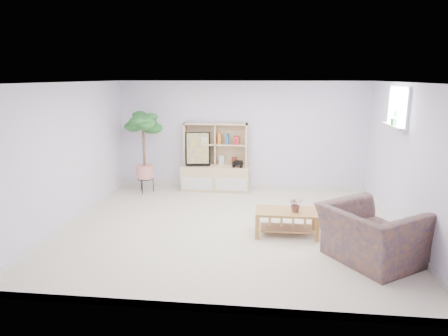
# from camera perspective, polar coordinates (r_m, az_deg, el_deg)

# --- Properties ---
(floor) EXTENTS (5.50, 5.00, 0.01)m
(floor) POSITION_cam_1_polar(r_m,az_deg,el_deg) (6.81, 0.94, -8.49)
(floor) COLOR beige
(floor) RESTS_ON ground
(ceiling) EXTENTS (5.50, 5.00, 0.01)m
(ceiling) POSITION_cam_1_polar(r_m,az_deg,el_deg) (6.34, 1.02, 12.13)
(ceiling) COLOR white
(ceiling) RESTS_ON walls
(walls) EXTENTS (5.51, 5.01, 2.40)m
(walls) POSITION_cam_1_polar(r_m,az_deg,el_deg) (6.47, 0.98, 1.45)
(walls) COLOR #DDD5FF
(walls) RESTS_ON floor
(baseboard) EXTENTS (5.50, 5.00, 0.10)m
(baseboard) POSITION_cam_1_polar(r_m,az_deg,el_deg) (6.80, 0.94, -8.10)
(baseboard) COLOR silver
(baseboard) RESTS_ON floor
(window) EXTENTS (0.10, 0.98, 0.68)m
(window) POSITION_cam_1_polar(r_m,az_deg,el_deg) (7.25, 23.72, 7.99)
(window) COLOR #ADC4E5
(window) RESTS_ON walls
(window_sill) EXTENTS (0.14, 1.00, 0.04)m
(window_sill) POSITION_cam_1_polar(r_m,az_deg,el_deg) (7.27, 23.04, 5.52)
(window_sill) COLOR silver
(window_sill) RESTS_ON walls
(storage_unit) EXTENTS (1.49, 0.50, 1.49)m
(storage_unit) POSITION_cam_1_polar(r_m,az_deg,el_deg) (8.81, -1.27, 1.52)
(storage_unit) COLOR #CFB081
(storage_unit) RESTS_ON floor
(poster) EXTENTS (0.55, 0.20, 0.75)m
(poster) POSITION_cam_1_polar(r_m,az_deg,el_deg) (8.78, -3.74, 2.71)
(poster) COLOR yellow
(poster) RESTS_ON storage_unit
(toy_truck) EXTENTS (0.31, 0.23, 0.16)m
(toy_truck) POSITION_cam_1_polar(r_m,az_deg,el_deg) (8.69, 1.99, 0.64)
(toy_truck) COLOR black
(toy_truck) RESTS_ON storage_unit
(coffee_table) EXTENTS (0.98, 0.54, 0.40)m
(coffee_table) POSITION_cam_1_polar(r_m,az_deg,el_deg) (6.54, 8.90, -7.70)
(coffee_table) COLOR olive
(coffee_table) RESTS_ON floor
(table_plant) EXTENTS (0.27, 0.26, 0.24)m
(table_plant) POSITION_cam_1_polar(r_m,az_deg,el_deg) (6.41, 10.24, -5.12)
(table_plant) COLOR #2B752C
(table_plant) RESTS_ON coffee_table
(floor_tree) EXTENTS (0.85, 0.85, 1.77)m
(floor_tree) POSITION_cam_1_polar(r_m,az_deg,el_deg) (8.78, -11.34, 2.17)
(floor_tree) COLOR #255D2C
(floor_tree) RESTS_ON floor
(armchair) EXTENTS (1.54, 1.57, 0.88)m
(armchair) POSITION_cam_1_polar(r_m,az_deg,el_deg) (5.84, 20.26, -8.43)
(armchair) COLOR navy
(armchair) RESTS_ON floor
(sill_plant) EXTENTS (0.17, 0.16, 0.25)m
(sill_plant) POSITION_cam_1_polar(r_m,az_deg,el_deg) (7.22, 23.21, 6.62)
(sill_plant) COLOR #255D2C
(sill_plant) RESTS_ON window_sill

